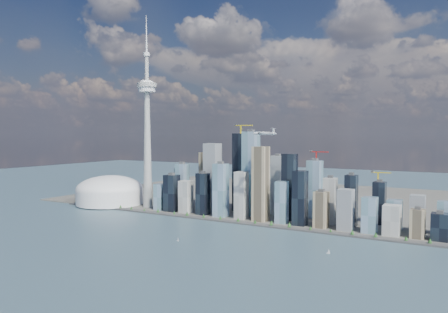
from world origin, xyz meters
The scene contains 10 objects.
ground centered at (0.00, 0.00, 0.00)m, with size 4000.00×4000.00×0.00m, color #36515E.
seawall centered at (0.00, 250.00, 2.00)m, with size 1100.00×22.00×4.00m, color #383838.
land centered at (0.00, 700.00, 1.50)m, with size 1400.00×900.00×3.00m, color #4C4C47.
shoreline_trees centered at (0.00, 250.00, 8.78)m, with size 960.53×7.20×8.80m.
skyscraper_cluster centered at (59.62, 336.82, 74.05)m, with size 736.00×142.00×239.91m.
needle_tower centered at (-300.00, 310.00, 235.84)m, with size 56.00×56.00×550.50m.
dome_stadium centered at (-440.00, 300.00, 39.44)m, with size 200.00×200.00×86.00m.
airplane centered at (118.15, 205.26, 217.29)m, with size 59.75×52.83×14.57m.
sailboat_west centered at (7.20, 34.31, 2.86)m, with size 6.46×2.61×8.91m.
sailboat_east centered at (296.56, 95.27, 3.20)m, with size 7.20×2.51×9.96m.
Camera 1 is at (519.69, -671.12, 216.18)m, focal length 35.00 mm.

